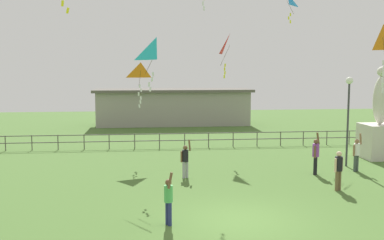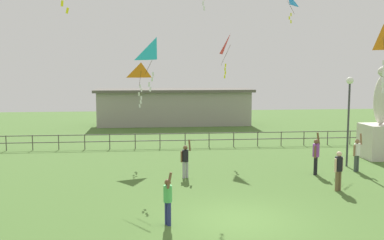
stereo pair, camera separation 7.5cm
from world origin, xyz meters
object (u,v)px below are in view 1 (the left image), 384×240
object	(u,v)px
lamppost	(349,102)
kite_0	(156,52)
statue_monument	(379,131)
kite_4	(383,41)
person_2	(168,198)
person_5	(316,154)
person_3	(339,168)
kite_7	(230,46)
person_4	(185,159)
kite_6	(141,73)
kite_2	(287,1)
person_0	(357,152)

from	to	relation	value
lamppost	kite_0	xyz separation A→B (m)	(-9.80, -1.60, 2.42)
statue_monument	kite_4	distance (m)	9.00
person_2	person_5	xyz separation A→B (m)	(7.34, 6.18, 0.12)
lamppost	person_3	distance (m)	5.59
kite_4	kite_7	size ratio (longest dim) A/B	1.04
person_4	kite_6	bearing A→B (deg)	114.60
lamppost	kite_4	distance (m)	5.76
kite_2	kite_6	distance (m)	10.61
kite_2	kite_7	world-z (taller)	kite_2
kite_7	person_2	bearing A→B (deg)	-109.60
person_2	person_4	bearing A→B (deg)	79.75
kite_2	person_2	bearing A→B (deg)	-120.85
person_5	person_3	bearing A→B (deg)	-93.06
person_4	statue_monument	bearing A→B (deg)	16.84
statue_monument	person_5	bearing A→B (deg)	-146.08
statue_monument	person_0	size ratio (longest dim) A/B	2.74
lamppost	kite_7	world-z (taller)	kite_7
person_0	kite_7	xyz separation A→B (m)	(-5.30, 5.41, 5.41)
person_0	kite_7	size ratio (longest dim) A/B	0.74
person_3	person_5	world-z (taller)	person_5
lamppost	kite_7	distance (m)	7.46
statue_monument	kite_4	bearing A→B (deg)	-119.58
kite_2	kite_7	size ratio (longest dim) A/B	0.72
kite_4	person_4	bearing A→B (deg)	155.77
person_2	kite_6	size ratio (longest dim) A/B	0.72
statue_monument	kite_0	size ratio (longest dim) A/B	2.22
person_0	person_3	xyz separation A→B (m)	(-2.39, -3.25, 0.00)
lamppost	kite_4	bearing A→B (deg)	-102.35
person_5	person_2	bearing A→B (deg)	-139.88
person_5	kite_0	size ratio (longest dim) A/B	0.86
statue_monument	lamppost	world-z (taller)	statue_monument
person_0	person_2	xyz separation A→B (m)	(-9.57, -6.59, -0.06)
person_2	kite_4	bearing A→B (deg)	18.26
kite_4	kite_6	size ratio (longest dim) A/B	1.08
person_4	kite_4	world-z (taller)	kite_4
person_3	kite_0	bearing A→B (deg)	159.01
kite_0	kite_2	size ratio (longest dim) A/B	1.26
kite_6	kite_7	xyz separation A→B (m)	(5.18, 1.42, 1.54)
person_3	person_5	xyz separation A→B (m)	(0.15, 2.84, 0.06)
kite_4	kite_7	xyz separation A→B (m)	(-4.28, 9.18, 0.27)
person_0	person_3	distance (m)	4.03
person_3	kite_0	world-z (taller)	kite_0
kite_0	kite_4	size ratio (longest dim) A/B	0.87
person_0	person_3	bearing A→B (deg)	-126.35
person_2	person_3	distance (m)	7.93
person_0	kite_7	world-z (taller)	kite_7
person_2	kite_2	bearing A→B (deg)	59.15
person_3	kite_6	size ratio (longest dim) A/B	0.67
person_0	kite_2	world-z (taller)	kite_2
person_4	kite_7	world-z (taller)	kite_7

